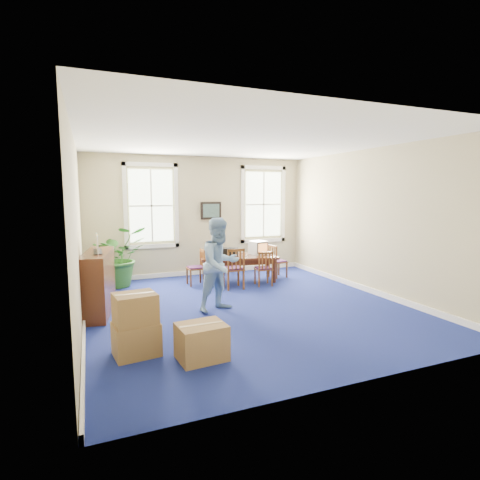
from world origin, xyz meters
name	(u,v)px	position (x,y,z in m)	size (l,w,h in m)	color
floor	(247,306)	(0.00, 0.00, 0.00)	(6.50, 6.50, 0.00)	navy
ceiling	(247,141)	(0.00, 0.00, 3.20)	(6.50, 6.50, 0.00)	white
wall_back	(200,216)	(0.00, 3.25, 1.60)	(6.50, 6.50, 0.00)	tan
wall_front	(361,249)	(0.00, -3.25, 1.60)	(6.50, 6.50, 0.00)	tan
wall_left	(77,232)	(-3.00, 0.00, 1.60)	(6.50, 6.50, 0.00)	tan
wall_right	(371,221)	(3.00, 0.00, 1.60)	(6.50, 6.50, 0.00)	tan
baseboard_back	(201,272)	(0.00, 3.22, 0.06)	(6.00, 0.04, 0.12)	white
baseboard_left	(84,323)	(-2.97, 0.00, 0.06)	(0.04, 6.50, 0.12)	white
baseboard_right	(367,289)	(2.97, 0.00, 0.06)	(0.04, 6.50, 0.12)	white
window_left	(151,206)	(-1.30, 3.23, 1.90)	(1.40, 0.12, 2.20)	white
window_right	(263,204)	(1.90, 3.23, 1.90)	(1.40, 0.12, 2.20)	white
wall_picture	(211,211)	(0.30, 3.20, 1.75)	(0.58, 0.06, 0.48)	black
conference_table	(239,268)	(0.66, 2.08, 0.32)	(1.91, 0.87, 0.65)	#492213
crt_tv	(258,248)	(1.22, 2.12, 0.82)	(0.38, 0.41, 0.35)	#B7B7BC
game_console	(268,253)	(1.48, 2.08, 0.68)	(0.18, 0.22, 0.06)	white
equipment_bag	(230,252)	(0.44, 2.12, 0.75)	(0.41, 0.26, 0.20)	black
chair_near_left	(233,268)	(0.27, 1.43, 0.48)	(0.43, 0.43, 0.96)	brown
chair_near_right	(263,268)	(1.05, 1.43, 0.42)	(0.38, 0.38, 0.85)	brown
chair_end_left	(195,267)	(-0.47, 2.08, 0.43)	(0.39, 0.39, 0.87)	brown
chair_end_right	(278,261)	(1.79, 2.08, 0.44)	(0.39, 0.39, 0.87)	brown
man	(220,265)	(-0.56, -0.02, 0.89)	(0.87, 0.67, 1.77)	#7DA5CE
credenza	(98,281)	(-2.71, 0.68, 0.60)	(0.43, 1.52, 1.20)	#492213
brochure_rack	(97,240)	(-2.69, 0.68, 1.37)	(0.14, 0.78, 0.34)	#99999E
potted_plant	(118,256)	(-2.20, 2.66, 0.72)	(1.30, 1.13, 1.45)	#255B1D
cardboard_boxes	(151,318)	(-2.06, -1.36, 0.46)	(1.60, 1.60, 0.91)	olive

